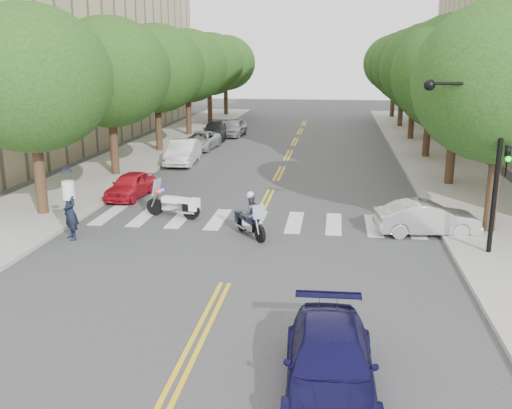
% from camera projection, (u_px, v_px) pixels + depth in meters
% --- Properties ---
extents(ground, '(140.00, 140.00, 0.00)m').
position_uv_depth(ground, '(225.00, 283.00, 16.65)').
color(ground, '#38383A').
rests_on(ground, ground).
extents(sidewalk_left, '(5.00, 60.00, 0.15)m').
position_uv_depth(sidewalk_left, '(150.00, 151.00, 38.96)').
color(sidewalk_left, '#9E9991').
rests_on(sidewalk_left, ground).
extents(sidewalk_right, '(5.00, 60.00, 0.15)m').
position_uv_depth(sidewalk_right, '(436.00, 158.00, 36.42)').
color(sidewalk_right, '#9E9991').
rests_on(sidewalk_right, ground).
extents(tree_l_0, '(6.40, 6.40, 8.45)m').
position_uv_depth(tree_l_0, '(30.00, 79.00, 22.15)').
color(tree_l_0, '#382316').
rests_on(tree_l_0, ground).
extents(tree_l_1, '(6.40, 6.40, 8.45)m').
position_uv_depth(tree_l_1, '(109.00, 72.00, 29.81)').
color(tree_l_1, '#382316').
rests_on(tree_l_1, ground).
extents(tree_l_2, '(6.40, 6.40, 8.45)m').
position_uv_depth(tree_l_2, '(156.00, 69.00, 37.46)').
color(tree_l_2, '#382316').
rests_on(tree_l_2, ground).
extents(tree_l_3, '(6.40, 6.40, 8.45)m').
position_uv_depth(tree_l_3, '(187.00, 66.00, 45.12)').
color(tree_l_3, '#382316').
rests_on(tree_l_3, ground).
extents(tree_l_4, '(6.40, 6.40, 8.45)m').
position_uv_depth(tree_l_4, '(209.00, 64.00, 52.78)').
color(tree_l_4, '#382316').
rests_on(tree_l_4, ground).
extents(tree_l_5, '(6.40, 6.40, 8.45)m').
position_uv_depth(tree_l_5, '(225.00, 63.00, 60.44)').
color(tree_l_5, '#382316').
rests_on(tree_l_5, ground).
extents(tree_r_0, '(6.40, 6.40, 8.45)m').
position_uv_depth(tree_r_0, '(504.00, 82.00, 19.79)').
color(tree_r_0, '#382316').
rests_on(tree_r_0, ground).
extents(tree_r_1, '(6.40, 6.40, 8.45)m').
position_uv_depth(tree_r_1, '(458.00, 74.00, 27.45)').
color(tree_r_1, '#382316').
rests_on(tree_r_1, ground).
extents(tree_r_2, '(6.40, 6.40, 8.45)m').
position_uv_depth(tree_r_2, '(432.00, 70.00, 35.11)').
color(tree_r_2, '#382316').
rests_on(tree_r_2, ground).
extents(tree_r_3, '(6.40, 6.40, 8.45)m').
position_uv_depth(tree_r_3, '(415.00, 67.00, 42.77)').
color(tree_r_3, '#382316').
rests_on(tree_r_3, ground).
extents(tree_r_4, '(6.40, 6.40, 8.45)m').
position_uv_depth(tree_r_4, '(403.00, 65.00, 50.43)').
color(tree_r_4, '#382316').
rests_on(tree_r_4, ground).
extents(tree_r_5, '(6.40, 6.40, 8.45)m').
position_uv_depth(tree_r_5, '(395.00, 63.00, 58.09)').
color(tree_r_5, '#382316').
rests_on(tree_r_5, ground).
extents(traffic_signal_pole, '(2.82, 0.42, 6.00)m').
position_uv_depth(traffic_signal_pole, '(484.00, 144.00, 18.01)').
color(traffic_signal_pole, black).
rests_on(traffic_signal_pole, ground).
extents(motorcycle_police, '(1.39, 1.84, 1.69)m').
position_uv_depth(motorcycle_police, '(250.00, 216.00, 20.80)').
color(motorcycle_police, black).
rests_on(motorcycle_police, ground).
extents(motorcycle_parked, '(2.37, 0.94, 1.55)m').
position_uv_depth(motorcycle_parked, '(177.00, 205.00, 23.20)').
color(motorcycle_parked, black).
rests_on(motorcycle_parked, ground).
extents(officer_standing, '(0.88, 0.88, 2.06)m').
position_uv_depth(officer_standing, '(70.00, 212.00, 20.38)').
color(officer_standing, black).
rests_on(officer_standing, ground).
extents(convertible, '(3.91, 1.83, 1.24)m').
position_uv_depth(convertible, '(427.00, 218.00, 21.02)').
color(convertible, '#B7B7B9').
rests_on(convertible, ground).
extents(sedan_blue, '(1.95, 4.45, 1.27)m').
position_uv_depth(sedan_blue, '(330.00, 363.00, 11.14)').
color(sedan_blue, '#110E3D').
rests_on(sedan_blue, ground).
extents(parked_car_a, '(1.69, 3.58, 1.18)m').
position_uv_depth(parked_car_a, '(131.00, 185.00, 26.43)').
color(parked_car_a, red).
rests_on(parked_car_a, ground).
extents(parked_car_b, '(1.82, 4.50, 1.45)m').
position_uv_depth(parked_car_b, '(183.00, 152.00, 34.51)').
color(parked_car_b, white).
rests_on(parked_car_b, ground).
extents(parked_car_c, '(2.30, 4.56, 1.24)m').
position_uv_depth(parked_car_c, '(200.00, 141.00, 39.83)').
color(parked_car_c, '#AEB1B6').
rests_on(parked_car_c, ground).
extents(parked_car_d, '(2.25, 4.75, 1.34)m').
position_uv_depth(parked_car_d, '(215.00, 131.00, 44.60)').
color(parked_car_d, black).
rests_on(parked_car_d, ground).
extents(parked_car_e, '(1.92, 4.26, 1.42)m').
position_uv_depth(parked_car_e, '(233.00, 127.00, 46.26)').
color(parked_car_e, gray).
rests_on(parked_car_e, ground).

